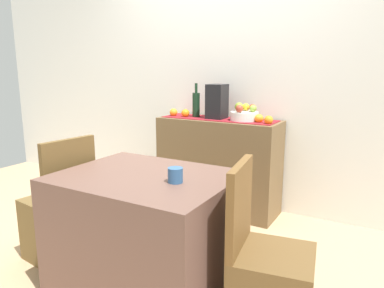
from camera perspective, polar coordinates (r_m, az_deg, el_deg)
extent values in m
cube|color=tan|center=(2.93, -4.64, -15.99)|extent=(6.40, 6.40, 0.02)
cube|color=silver|center=(3.63, 5.76, 11.68)|extent=(6.40, 0.06, 2.70)
cube|color=brown|center=(3.50, 4.15, -3.30)|extent=(1.15, 0.42, 0.89)
cube|color=maroon|center=(3.41, 4.26, 3.96)|extent=(1.08, 0.32, 0.01)
cylinder|color=white|center=(3.31, 8.21, 4.36)|extent=(0.25, 0.25, 0.08)
sphere|color=#86AB3C|center=(3.28, 9.55, 5.51)|extent=(0.06, 0.06, 0.06)
sphere|color=gold|center=(3.38, 8.45, 5.75)|extent=(0.07, 0.07, 0.07)
sphere|color=olive|center=(3.33, 7.38, 5.81)|extent=(0.08, 0.08, 0.08)
sphere|color=#AA3B28|center=(3.23, 7.45, 5.52)|extent=(0.07, 0.07, 0.07)
sphere|color=#AF3B19|center=(3.34, 9.49, 5.63)|extent=(0.07, 0.07, 0.07)
cylinder|color=#16311C|center=(3.51, 0.65, 6.11)|extent=(0.07, 0.07, 0.24)
cylinder|color=#16311C|center=(3.50, 0.66, 8.78)|extent=(0.03, 0.03, 0.09)
cube|color=black|center=(3.40, 3.94, 6.63)|extent=(0.16, 0.18, 0.32)
sphere|color=orange|center=(3.15, 11.93, 3.71)|extent=(0.08, 0.08, 0.08)
sphere|color=orange|center=(3.60, -2.91, 4.98)|extent=(0.08, 0.08, 0.08)
sphere|color=orange|center=(3.22, 10.47, 3.96)|extent=(0.08, 0.08, 0.08)
sphere|color=orange|center=(3.53, -1.04, 4.86)|extent=(0.08, 0.08, 0.08)
cube|color=brown|center=(2.30, -7.12, -13.68)|extent=(1.02, 0.80, 0.74)
cylinder|color=#2F5888|center=(2.01, -2.62, -4.90)|extent=(0.08, 0.08, 0.08)
cube|color=brown|center=(2.87, -20.11, -12.18)|extent=(0.45, 0.45, 0.45)
cube|color=brown|center=(2.58, -18.65, -4.18)|extent=(0.09, 0.40, 0.45)
cube|color=brown|center=(1.88, 7.48, -9.63)|extent=(0.10, 0.40, 0.45)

